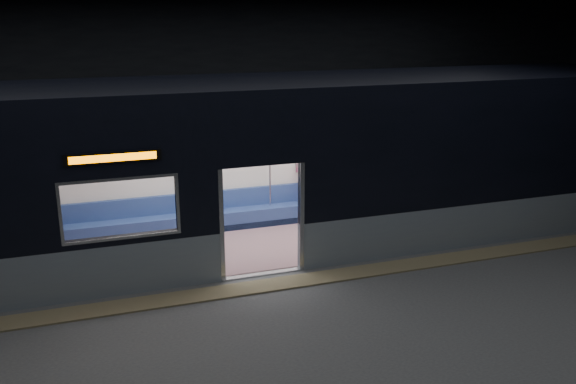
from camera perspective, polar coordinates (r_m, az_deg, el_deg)
station_floor at (r=10.29m, az=-0.68°, el=-10.02°), size 24.00×14.00×0.01m
station_envelope at (r=9.26m, az=-0.76°, el=10.75°), size 24.00×14.00×5.00m
tactile_strip at (r=10.76m, az=-1.61°, el=-8.69°), size 22.80×0.50×0.03m
metro_car at (r=11.98m, az=-4.54°, el=3.18°), size 18.00×3.04×3.35m
passenger at (r=13.74m, az=2.46°, el=0.62°), size 0.44×0.76×1.47m
handbag at (r=13.55m, az=2.81°, el=-0.25°), size 0.30×0.26×0.14m
transit_map at (r=13.94m, az=2.90°, el=3.57°), size 1.03×0.03×0.67m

